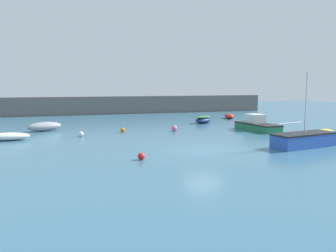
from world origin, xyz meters
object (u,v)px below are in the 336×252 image
sailboat_short_mast (304,140)px  fishing_dinghy_green (229,116)px  rowboat_white_midwater (45,126)px  open_tender_yellow (8,137)px  mooring_buoy_pink (174,128)px  mooring_buoy_white (81,134)px  motorboat_grey_hull (257,125)px  rowboat_blue_near (323,133)px  mooring_buoy_red (141,156)px  mooring_buoy_orange (123,130)px  rowboat_with_red_cover (203,119)px

sailboat_short_mast → fishing_dinghy_green: bearing=67.4°
rowboat_white_midwater → open_tender_yellow: rowboat_white_midwater is taller
mooring_buoy_pink → mooring_buoy_white: (-8.73, -0.71, -0.06)m
motorboat_grey_hull → rowboat_blue_near: size_ratio=1.35×
rowboat_blue_near → mooring_buoy_red: size_ratio=8.99×
rowboat_white_midwater → sailboat_short_mast: 23.12m
rowboat_blue_near → mooring_buoy_red: 17.17m
open_tender_yellow → mooring_buoy_red: bearing=131.3°
motorboat_grey_hull → rowboat_white_midwater: bearing=-112.7°
fishing_dinghy_green → motorboat_grey_hull: size_ratio=0.46×
motorboat_grey_hull → sailboat_short_mast: size_ratio=0.98×
open_tender_yellow → mooring_buoy_orange: 9.72m
rowboat_blue_near → mooring_buoy_red: rowboat_blue_near is taller
fishing_dinghy_green → rowboat_blue_near: fishing_dinghy_green is taller
rowboat_white_midwater → motorboat_grey_hull: 20.64m
rowboat_white_midwater → mooring_buoy_pink: (11.87, -3.97, -0.17)m
fishing_dinghy_green → open_tender_yellow: fishing_dinghy_green is taller
rowboat_with_red_cover → rowboat_blue_near: rowboat_with_red_cover is taller
rowboat_white_midwater → rowboat_blue_near: size_ratio=0.91×
rowboat_white_midwater → open_tender_yellow: 5.58m
sailboat_short_mast → mooring_buoy_pink: sailboat_short_mast is taller
rowboat_with_red_cover → motorboat_grey_hull: bearing=-107.3°
mooring_buoy_orange → open_tender_yellow: bearing=-169.3°
mooring_buoy_red → mooring_buoy_white: size_ratio=0.99×
rowboat_blue_near → mooring_buoy_pink: (-10.87, 7.30, -0.05)m
mooring_buoy_red → rowboat_with_red_cover: bearing=55.3°
rowboat_with_red_cover → mooring_buoy_pink: 7.71m
rowboat_white_midwater → mooring_buoy_red: rowboat_white_midwater is taller
rowboat_with_red_cover → mooring_buoy_white: bearing=167.7°
mooring_buoy_white → mooring_buoy_red: bearing=-74.6°
rowboat_blue_near → mooring_buoy_red: bearing=163.4°
sailboat_short_mast → mooring_buoy_white: 17.82m
fishing_dinghy_green → motorboat_grey_hull: (-3.01, -11.11, 0.21)m
sailboat_short_mast → mooring_buoy_orange: 15.82m
motorboat_grey_hull → mooring_buoy_pink: bearing=-109.7°
rowboat_with_red_cover → rowboat_white_midwater: size_ratio=0.87×
motorboat_grey_hull → rowboat_with_red_cover: bearing=-167.9°
fishing_dinghy_green → mooring_buoy_red: fishing_dinghy_green is taller
rowboat_white_midwater → rowboat_with_red_cover: bearing=-18.5°
fishing_dinghy_green → rowboat_white_midwater: size_ratio=0.69×
rowboat_white_midwater → motorboat_grey_hull: (19.78, -5.88, 0.09)m
fishing_dinghy_green → sailboat_short_mast: bearing=-0.1°
rowboat_with_red_cover → mooring_buoy_white: (-14.22, -6.12, -0.21)m
rowboat_blue_near → motorboat_grey_hull: bearing=89.7°
rowboat_with_red_cover → rowboat_blue_near: (5.38, -12.71, -0.11)m
motorboat_grey_hull → open_tender_yellow: (-22.32, 0.92, -0.22)m
rowboat_white_midwater → mooring_buoy_red: (5.98, -14.99, -0.22)m
open_tender_yellow → mooring_buoy_pink: bearing=-175.1°
fishing_dinghy_green → rowboat_blue_near: (-0.06, -16.50, -0.01)m
mooring_buoy_red → mooring_buoy_orange: bearing=85.0°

